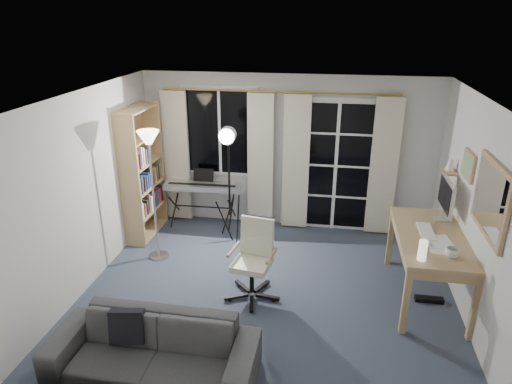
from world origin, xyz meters
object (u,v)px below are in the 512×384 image
keyboard_piano (202,187)px  studio_light (228,149)px  desk (431,243)px  monitor (446,196)px  office_chair (255,251)px  mug (452,252)px  torchiere_lamp (150,158)px  bookshelf (140,177)px  sofa (152,342)px

keyboard_piano → studio_light: 1.04m
desk → monitor: bearing=66.0°
office_chair → mug: same height
torchiere_lamp → monitor: torchiere_lamp is taller
torchiere_lamp → office_chair: size_ratio=1.88×
office_chair → desk: bearing=16.0°
desk → office_chair: bearing=-173.4°
studio_light → office_chair: studio_light is taller
monitor → mug: (-0.10, -0.95, -0.25)m
bookshelf → studio_light: bearing=0.5°
keyboard_piano → studio_light: (0.53, -0.44, 0.78)m
desk → bookshelf: bearing=165.0°
bookshelf → studio_light: size_ratio=1.11×
bookshelf → office_chair: size_ratio=2.04×
torchiere_lamp → keyboard_piano: torchiere_lamp is taller
keyboard_piano → office_chair: (1.14, -1.72, -0.09)m
keyboard_piano → studio_light: size_ratio=0.68×
office_chair → studio_light: bearing=124.4°
bookshelf → office_chair: bookshelf is taller
torchiere_lamp → monitor: bearing=1.1°
torchiere_lamp → mug: torchiere_lamp is taller
monitor → studio_light: bearing=168.1°
desk → sofa: bearing=-147.6°
office_chair → monitor: monitor is taller
studio_light → mug: bearing=-31.0°
bookshelf → studio_light: 1.45m
torchiere_lamp → monitor: size_ratio=3.04×
studio_light → monitor: bearing=-13.4°
office_chair → sofa: 1.69m
sofa → studio_light: bearing=88.4°
torchiere_lamp → studio_light: (0.89, 0.65, -0.03)m
studio_light → keyboard_piano: bearing=138.0°
mug → studio_light: bearing=151.0°
monitor → sofa: size_ratio=0.31×
torchiere_lamp → studio_light: bearing=36.1°
monitor → mug: 0.99m
desk → mug: mug is taller
torchiere_lamp → monitor: (3.73, 0.07, -0.32)m
keyboard_piano → office_chair: size_ratio=1.24×
studio_light → mug: size_ratio=13.10×
studio_light → desk: bearing=-23.1°
keyboard_piano → mug: 3.83m
bookshelf → sofa: size_ratio=1.01×
monitor → keyboard_piano: bearing=162.8°
torchiere_lamp → keyboard_piano: size_ratio=1.51×
torchiere_lamp → desk: size_ratio=1.17×
keyboard_piano → monitor: monitor is taller
keyboard_piano → mug: (3.27, -1.97, 0.24)m
desk → sofa: size_ratio=0.80×
studio_light → monitor: studio_light is taller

